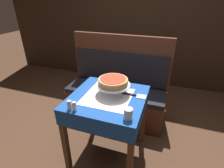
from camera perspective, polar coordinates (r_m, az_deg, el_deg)
ground_plane at (r=2.17m, az=-1.19°, el=-21.54°), size 14.00×14.00×0.00m
dining_table_front at (r=1.73m, az=-1.40°, el=-7.09°), size 0.71×0.71×0.76m
dining_table_rear at (r=3.07m, az=2.71°, el=8.49°), size 0.69×0.69×0.77m
booth_bench at (r=2.51m, az=1.46°, el=-3.75°), size 1.38×0.48×1.17m
back_wall_panel at (r=3.41m, az=11.14°, el=19.47°), size 6.00×0.04×2.40m
pizza_pan_stand at (r=1.68m, az=0.34°, el=-0.32°), size 0.33×0.33×0.10m
deep_dish_pizza at (r=1.66m, az=0.34°, el=0.90°), size 0.28×0.28×0.06m
pizza_server at (r=1.70m, az=6.92°, el=-3.57°), size 0.27×0.08×0.01m
water_glass_near at (r=1.37m, az=5.29°, el=-9.65°), size 0.07×0.07×0.09m
salt_shaker at (r=1.52m, az=-13.71°, el=-6.72°), size 0.04×0.04×0.08m
pepper_shaker at (r=1.49m, az=-12.20°, el=-7.11°), size 0.04×0.04×0.08m
condiment_caddy at (r=3.13m, az=1.69°, el=12.00°), size 0.13×0.13×0.14m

